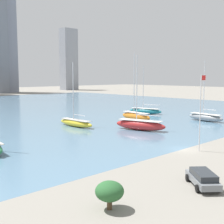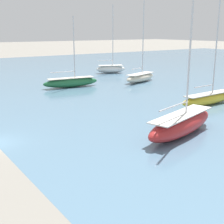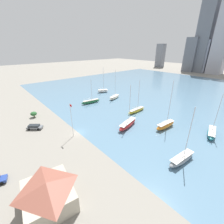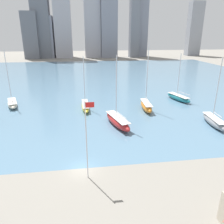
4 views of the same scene
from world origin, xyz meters
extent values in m
ellipsoid|color=beige|center=(-19.03, 33.01, 0.82)|extent=(5.10, 9.21, 1.63)
cube|color=silver|center=(-19.03, 33.01, 1.58)|extent=(4.18, 7.56, 0.10)
cube|color=#2D2D33|center=(-19.03, 33.01, 0.37)|extent=(0.64, 1.57, 0.73)
cylinder|color=silver|center=(-19.23, 33.64, 8.54)|extent=(0.18, 0.18, 13.82)
cylinder|color=silver|center=(-18.68, 31.92, 2.73)|extent=(1.25, 3.50, 0.14)
ellipsoid|color=#236B3D|center=(-21.54, 19.06, 0.85)|extent=(3.22, 10.32, 1.68)
cube|color=beige|center=(-21.54, 19.06, 1.64)|extent=(2.64, 8.47, 0.10)
cube|color=#2D2D33|center=(-21.54, 19.06, 0.38)|extent=(0.38, 1.83, 0.76)
cylinder|color=silver|center=(-21.45, 19.82, 6.92)|extent=(0.18, 0.18, 10.47)
cylinder|color=silver|center=(-21.72, 17.58, 2.79)|extent=(0.68, 4.50, 0.14)
ellipsoid|color=yellow|center=(1.17, 28.11, 0.77)|extent=(2.25, 10.51, 1.54)
cube|color=#BCB7AD|center=(1.17, 28.11, 1.49)|extent=(1.85, 8.62, 0.10)
cube|color=#2D2D33|center=(1.17, 28.11, 0.35)|extent=(0.21, 1.89, 0.69)
cylinder|color=silver|center=(1.15, 28.89, 7.74)|extent=(0.18, 0.18, 12.39)
cylinder|color=silver|center=(1.20, 26.97, 2.64)|extent=(0.24, 3.85, 0.14)
ellipsoid|color=#B72828|center=(7.95, 15.47, 1.04)|extent=(5.29, 11.28, 2.06)
cube|color=silver|center=(7.95, 15.47, 2.02)|extent=(4.34, 9.25, 0.10)
cube|color=#2D2D33|center=(7.95, 15.47, 0.47)|extent=(0.67, 1.95, 0.93)
cylinder|color=silver|center=(7.74, 16.27, 8.65)|extent=(0.18, 0.18, 13.17)
cylinder|color=silver|center=(8.39, 13.84, 3.17)|extent=(1.44, 4.90, 0.14)
ellipsoid|color=white|center=(-33.17, 35.74, 0.92)|extent=(4.98, 7.35, 1.84)
cube|color=silver|center=(-33.17, 35.74, 1.79)|extent=(4.08, 6.03, 0.10)
cube|color=#2D2D33|center=(-33.17, 35.74, 0.42)|extent=(0.63, 1.21, 0.83)
cylinder|color=silver|center=(-32.97, 36.22, 8.64)|extent=(0.18, 0.18, 13.60)
cylinder|color=silver|center=(-33.68, 34.50, 2.94)|extent=(1.56, 3.48, 0.14)
camera|label=1|loc=(-39.69, -25.86, 11.09)|focal=50.00mm
camera|label=2|loc=(27.60, -6.46, 9.79)|focal=50.00mm
camera|label=3|loc=(40.22, -19.67, 26.54)|focal=24.00mm
camera|label=4|loc=(0.56, -28.54, 19.16)|focal=35.00mm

